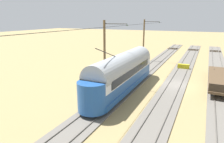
{
  "coord_description": "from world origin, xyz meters",
  "views": [
    {
      "loc": [
        -3.09,
        24.53,
        8.02
      ],
      "look_at": [
        5.97,
        5.54,
        2.39
      ],
      "focal_mm": 32.0,
      "sensor_mm": 36.0,
      "label": 1
    }
  ],
  "objects_px": {
    "track_end_bumper": "(183,67)",
    "catenary_pole_foreground": "(144,40)",
    "vintage_streetcar": "(123,72)",
    "flatcar_adjacent": "(221,79)",
    "catenary_pole_mid_near": "(105,52)",
    "spare_tie_stack": "(111,76)"
  },
  "relations": [
    {
      "from": "catenary_pole_foreground",
      "to": "track_end_bumper",
      "type": "height_order",
      "value": "catenary_pole_foreground"
    },
    {
      "from": "vintage_streetcar",
      "to": "catenary_pole_foreground",
      "type": "distance_m",
      "value": 17.41
    },
    {
      "from": "catenary_pole_foreground",
      "to": "track_end_bumper",
      "type": "bearing_deg",
      "value": 155.72
    },
    {
      "from": "vintage_streetcar",
      "to": "catenary_pole_mid_near",
      "type": "xyz_separation_m",
      "value": [
        2.74,
        -1.07,
        1.83
      ]
    },
    {
      "from": "flatcar_adjacent",
      "to": "spare_tie_stack",
      "type": "height_order",
      "value": "flatcar_adjacent"
    },
    {
      "from": "catenary_pole_foreground",
      "to": "track_end_bumper",
      "type": "xyz_separation_m",
      "value": [
        -7.83,
        3.53,
        -3.68
      ]
    },
    {
      "from": "catenary_pole_foreground",
      "to": "catenary_pole_mid_near",
      "type": "relative_size",
      "value": 1.0
    },
    {
      "from": "catenary_pole_mid_near",
      "to": "catenary_pole_foreground",
      "type": "bearing_deg",
      "value": -90.0
    },
    {
      "from": "vintage_streetcar",
      "to": "track_end_bumper",
      "type": "relative_size",
      "value": 8.68
    },
    {
      "from": "catenary_pole_foreground",
      "to": "spare_tie_stack",
      "type": "xyz_separation_m",
      "value": [
        0.64,
        12.95,
        -3.81
      ]
    },
    {
      "from": "catenary_pole_foreground",
      "to": "track_end_bumper",
      "type": "distance_m",
      "value": 9.35
    },
    {
      "from": "catenary_pole_foreground",
      "to": "spare_tie_stack",
      "type": "height_order",
      "value": "catenary_pole_foreground"
    },
    {
      "from": "catenary_pole_foreground",
      "to": "flatcar_adjacent",
      "type": "bearing_deg",
      "value": 141.76
    },
    {
      "from": "flatcar_adjacent",
      "to": "catenary_pole_foreground",
      "type": "bearing_deg",
      "value": -38.24
    },
    {
      "from": "vintage_streetcar",
      "to": "flatcar_adjacent",
      "type": "relative_size",
      "value": 1.3
    },
    {
      "from": "flatcar_adjacent",
      "to": "catenary_pole_mid_near",
      "type": "bearing_deg",
      "value": 24.31
    },
    {
      "from": "spare_tie_stack",
      "to": "track_end_bumper",
      "type": "xyz_separation_m",
      "value": [
        -8.47,
        -9.41,
        0.13
      ]
    },
    {
      "from": "spare_tie_stack",
      "to": "vintage_streetcar",
      "type": "bearing_deg",
      "value": 129.16
    },
    {
      "from": "catenary_pole_mid_near",
      "to": "track_end_bumper",
      "type": "xyz_separation_m",
      "value": [
        -7.83,
        -12.49,
        -3.68
      ]
    },
    {
      "from": "track_end_bumper",
      "to": "catenary_pole_foreground",
      "type": "bearing_deg",
      "value": -24.28
    },
    {
      "from": "catenary_pole_mid_near",
      "to": "track_end_bumper",
      "type": "relative_size",
      "value": 4.34
    },
    {
      "from": "spare_tie_stack",
      "to": "catenary_pole_mid_near",
      "type": "bearing_deg",
      "value": 101.72
    }
  ]
}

